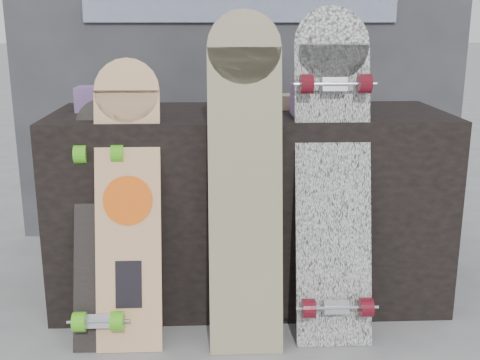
{
  "coord_description": "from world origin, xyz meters",
  "views": [
    {
      "loc": [
        -0.15,
        -1.94,
        1.16
      ],
      "look_at": [
        -0.05,
        0.2,
        0.59
      ],
      "focal_mm": 45.0,
      "sensor_mm": 36.0,
      "label": 1
    }
  ],
  "objects_px": {
    "longboard_cascadia": "(333,170)",
    "longboard_geisha": "(128,196)",
    "skateboard_dark": "(101,220)",
    "longboard_celtic": "(245,173)",
    "vendor_table": "(249,205)"
  },
  "relations": [
    {
      "from": "vendor_table",
      "to": "skateboard_dark",
      "type": "relative_size",
      "value": 1.81
    },
    {
      "from": "longboard_geisha",
      "to": "skateboard_dark",
      "type": "xyz_separation_m",
      "value": [
        -0.1,
        0.01,
        -0.09
      ]
    },
    {
      "from": "longboard_geisha",
      "to": "longboard_cascadia",
      "type": "xyz_separation_m",
      "value": [
        0.75,
        0.01,
        0.09
      ]
    },
    {
      "from": "vendor_table",
      "to": "longboard_cascadia",
      "type": "height_order",
      "value": "longboard_cascadia"
    },
    {
      "from": "longboard_celtic",
      "to": "skateboard_dark",
      "type": "distance_m",
      "value": 0.56
    },
    {
      "from": "longboard_cascadia",
      "to": "longboard_geisha",
      "type": "bearing_deg",
      "value": -178.86
    },
    {
      "from": "longboard_geisha",
      "to": "longboard_celtic",
      "type": "distance_m",
      "value": 0.44
    },
    {
      "from": "vendor_table",
      "to": "longboard_cascadia",
      "type": "distance_m",
      "value": 0.49
    },
    {
      "from": "longboard_celtic",
      "to": "longboard_cascadia",
      "type": "height_order",
      "value": "longboard_cascadia"
    },
    {
      "from": "vendor_table",
      "to": "skateboard_dark",
      "type": "distance_m",
      "value": 0.65
    },
    {
      "from": "longboard_celtic",
      "to": "skateboard_dark",
      "type": "bearing_deg",
      "value": 173.72
    },
    {
      "from": "vendor_table",
      "to": "longboard_geisha",
      "type": "bearing_deg",
      "value": -143.64
    },
    {
      "from": "longboard_geisha",
      "to": "skateboard_dark",
      "type": "relative_size",
      "value": 1.17
    },
    {
      "from": "vendor_table",
      "to": "longboard_celtic",
      "type": "bearing_deg",
      "value": -95.53
    },
    {
      "from": "longboard_cascadia",
      "to": "skateboard_dark",
      "type": "xyz_separation_m",
      "value": [
        -0.85,
        -0.0,
        -0.18
      ]
    }
  ]
}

